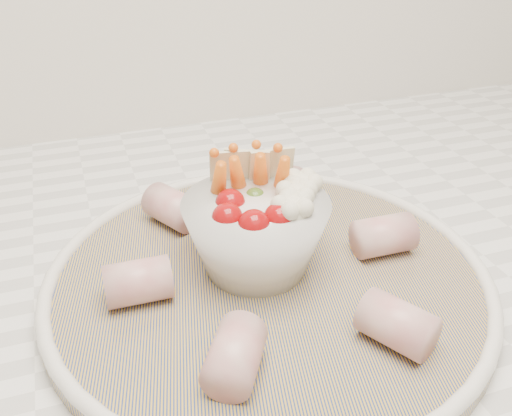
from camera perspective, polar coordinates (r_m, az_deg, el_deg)
name	(u,v)px	position (r m, az deg, el deg)	size (l,w,h in m)	color
serving_platter	(268,278)	(0.49, 1.20, -7.01)	(0.44, 0.44, 0.02)	navy
veggie_bowl	(257,229)	(0.47, 0.14, -2.09)	(0.12, 0.12, 0.10)	silver
cured_meat_rolls	(268,257)	(0.47, 1.22, -4.95)	(0.27, 0.27, 0.03)	#B85459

